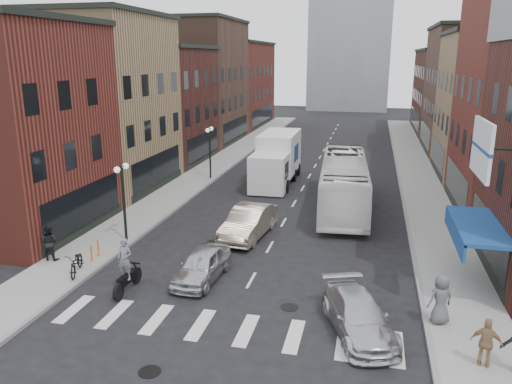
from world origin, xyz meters
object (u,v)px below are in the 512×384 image
Objects in this scene: sedan_left_far at (249,222)px; curb_car at (358,315)px; sedan_left_near at (202,265)px; bike_rack at (95,251)px; transit_bus at (344,183)px; ped_right_c at (441,299)px; streetlamp_far at (210,143)px; ped_right_b at (487,343)px; motorcycle_rider at (126,267)px; streetlamp_near at (123,188)px; billboard_sign at (484,150)px; parked_bicycle at (77,263)px; box_truck at (277,159)px; ped_left_solo at (49,242)px.

curb_car is at bearing -47.96° from sedan_left_far.
sedan_left_near reaches higher than curb_car.
bike_rack is 0.20× the size of sedan_left_near.
transit_bus is 6.44× the size of ped_right_c.
ped_right_b is at bearing -53.69° from streetlamp_far.
sedan_left_far is 1.11× the size of curb_car.
curb_car is at bearing -3.49° from motorcycle_rider.
streetlamp_far is (0.00, 14.00, 0.00)m from streetlamp_near.
streetlamp_far is at bearing -79.15° from ped_right_c.
ped_right_b is at bearing -91.80° from billboard_sign.
billboard_sign is 0.90× the size of streetlamp_near.
ped_right_b is (5.28, -16.25, -0.71)m from transit_bus.
ped_right_b is at bearing -39.13° from curb_car.
transit_bus is (-5.41, 12.17, -4.48)m from billboard_sign.
curb_car is at bearing -28.72° from parked_bicycle.
ped_right_c is at bearing -33.37° from sedan_left_far.
billboard_sign is 0.43× the size of box_truck.
billboard_sign reaches higher than sedan_left_far.
curb_car is at bearing -19.16° from sedan_left_near.
sedan_left_near is 11.34m from ped_right_b.
streetlamp_far is at bearing 69.80° from parked_bicycle.
billboard_sign is at bearing -69.60° from transit_bus.
box_truck is 1.91× the size of curb_car.
curb_car is (6.70, -2.82, -0.02)m from sedan_left_near.
box_truck is 19.26m from parked_bicycle.
curb_car is (9.31, -1.03, -0.43)m from motorcycle_rider.
ped_right_c is at bearing -51.81° from ped_right_b.
bike_rack is 0.09× the size of box_truck.
billboard_sign is 7.30m from curb_car.
curb_car is (12.02, -20.23, -2.26)m from streetlamp_far.
billboard_sign reaches higher than curb_car.
ped_left_solo is at bearing -177.59° from sedan_left_near.
curb_car is 12.27m from parked_bicycle.
streetlamp_near reaches higher than ped_right_b.
sedan_left_far is 3.12× the size of ped_right_b.
sedan_left_far is at bearing -86.76° from box_truck.
box_truck is 18.89m from ped_left_solo.
transit_bus is (10.77, 11.37, 1.10)m from bike_rack.
streetlamp_far is 0.83× the size of sedan_left_far.
box_truck is at bearing 94.00° from sedan_left_near.
motorcycle_rider is 3.19m from sedan_left_near.
streetlamp_near and streetlamp_far have the same top height.
sedan_left_near is at bearing -37.31° from ped_right_c.
parked_bicycle is at bearing 151.41° from curb_car.
ped_right_c is at bearing 3.03° from motorcycle_rider.
billboard_sign is at bearing -47.59° from streetlamp_far.
streetlamp_far is 13.38m from sedan_left_far.
billboard_sign is 4.62× the size of bike_rack.
sedan_left_far is (6.19, 4.93, 0.27)m from bike_rack.
billboard_sign reaches higher than streetlamp_near.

